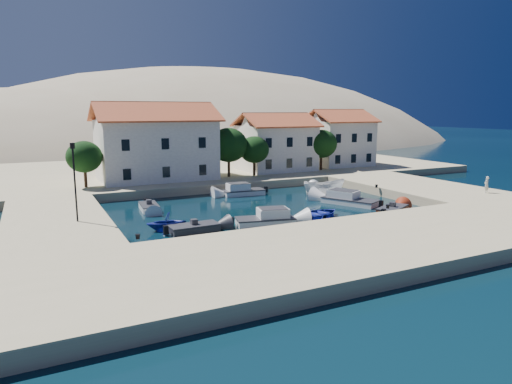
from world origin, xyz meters
The scene contains 23 objects.
ground centered at (0.00, 0.00, 0.00)m, with size 400.00×400.00×0.00m, color black.
quay_south centered at (0.00, -6.00, 0.50)m, with size 52.00×12.00×1.00m, color tan.
quay_east centered at (20.50, 10.00, 0.50)m, with size 11.00×20.00×1.00m, color tan.
quay_west centered at (-19.00, 10.00, 0.50)m, with size 8.00×20.00×1.00m, color tan.
quay_north centered at (2.00, 38.00, 0.50)m, with size 80.00×36.00×1.00m, color tan.
hills centered at (20.64, 123.62, -23.40)m, with size 254.00×176.00×99.00m.
building_left centered at (-6.00, 28.00, 5.94)m, with size 14.70×9.45×9.70m.
building_mid centered at (12.00, 29.00, 5.22)m, with size 10.50×8.40×8.30m.
building_right centered at (24.00, 30.00, 5.47)m, with size 9.45×8.40×8.80m.
trees centered at (4.51, 25.46, 4.84)m, with size 37.30×5.30×6.45m.
lamppost centered at (-17.50, 8.00, 4.75)m, with size 0.35×0.25×6.22m.
bollards centered at (2.80, 3.87, 1.15)m, with size 29.36×9.56×0.30m.
motorboat_grey_sw centered at (-9.05, 4.38, 0.29)m, with size 4.08×1.93×1.25m.
cabin_cruiser_south centered at (-2.82, 3.92, 0.48)m, with size 5.36×3.22×1.60m.
rowboat_south centered at (2.91, 4.13, 0.00)m, with size 3.33×4.66×0.97m, color navy.
motorboat_red_se centered at (10.20, 2.51, 0.29)m, with size 4.38×3.43×1.25m.
cabin_cruiser_east centered at (9.17, 7.67, 0.48)m, with size 4.64×6.23×1.60m.
boat_east centered at (9.99, 13.57, 0.00)m, with size 1.89×5.01×1.94m, color white.
motorboat_white_ne centered at (10.70, 16.27, 0.30)m, with size 2.66×3.47×1.25m.
rowboat_west centered at (-10.91, 5.83, 0.00)m, with size 2.74×3.17×1.67m, color navy.
motorboat_white_west centered at (-10.39, 14.09, 0.30)m, with size 1.95×3.81×1.25m.
cabin_cruiser_north centered at (1.41, 17.46, 0.48)m, with size 4.97×2.44×1.60m.
pedestrian centered at (22.91, 2.16, 1.89)m, with size 0.65×0.43×1.78m, color beige.
Camera 1 is at (-20.46, -29.84, 9.68)m, focal length 32.00 mm.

